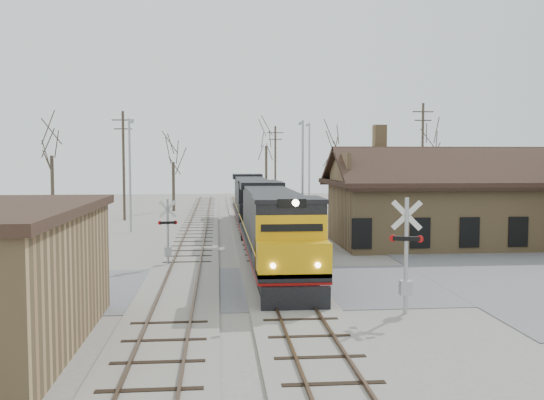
# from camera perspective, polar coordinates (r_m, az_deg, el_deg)

# --- Properties ---
(ground) EXTENTS (140.00, 140.00, 0.00)m
(ground) POSITION_cam_1_polar(r_m,az_deg,el_deg) (27.17, 0.97, -8.12)
(ground) COLOR gray
(ground) RESTS_ON ground
(road) EXTENTS (60.00, 9.00, 0.03)m
(road) POSITION_cam_1_polar(r_m,az_deg,el_deg) (27.17, 0.97, -8.09)
(road) COLOR slate
(road) RESTS_ON ground
(track_main) EXTENTS (3.40, 90.00, 0.24)m
(track_main) POSITION_cam_1_polar(r_m,az_deg,el_deg) (41.89, -1.22, -3.74)
(track_main) COLOR gray
(track_main) RESTS_ON ground
(track_siding) EXTENTS (3.40, 90.00, 0.24)m
(track_siding) POSITION_cam_1_polar(r_m,az_deg,el_deg) (41.83, -7.39, -3.78)
(track_siding) COLOR gray
(track_siding) RESTS_ON ground
(depot) EXTENTS (15.20, 9.31, 7.90)m
(depot) POSITION_cam_1_polar(r_m,az_deg,el_deg) (41.31, 15.91, -0.73)
(depot) COLOR #A08053
(depot) RESTS_ON ground
(locomotive_lead) EXTENTS (2.79, 18.68, 4.14)m
(locomotive_lead) POSITION_cam_1_polar(r_m,az_deg,el_deg) (30.86, 0.16, -2.57)
(locomotive_lead) COLOR black
(locomotive_lead) RESTS_ON ground
(locomotive_trailing) EXTENTS (2.79, 18.68, 3.92)m
(locomotive_trailing) POSITION_cam_1_polar(r_m,az_deg,el_deg) (49.69, -1.86, -0.08)
(locomotive_trailing) COLOR black
(locomotive_trailing) RESTS_ON ground
(crossbuck_near) EXTENTS (1.17, 0.48, 4.26)m
(crossbuck_near) POSITION_cam_1_polar(r_m,az_deg,el_deg) (22.68, 12.50, -5.53)
(crossbuck_near) COLOR #A5A8AD
(crossbuck_near) RESTS_ON ground
(crossbuck_far) EXTENTS (1.01, 0.28, 3.55)m
(crossbuck_far) POSITION_cam_1_polar(r_m,az_deg,el_deg) (32.25, -9.78, -3.19)
(crossbuck_far) COLOR #A5A8AD
(crossbuck_far) RESTS_ON ground
(streetlight_a) EXTENTS (0.25, 2.04, 8.68)m
(streetlight_a) POSITION_cam_1_polar(r_m,az_deg,el_deg) (47.72, -13.21, 2.90)
(streetlight_a) COLOR #A5A8AD
(streetlight_a) RESTS_ON ground
(streetlight_b) EXTENTS (0.25, 2.04, 8.69)m
(streetlight_b) POSITION_cam_1_polar(r_m,az_deg,el_deg) (48.67, 2.88, 3.02)
(streetlight_b) COLOR #A5A8AD
(streetlight_b) RESTS_ON ground
(streetlight_c) EXTENTS (0.25, 2.04, 9.31)m
(streetlight_c) POSITION_cam_1_polar(r_m,az_deg,el_deg) (62.96, 3.51, 3.53)
(streetlight_c) COLOR #A5A8AD
(streetlight_c) RESTS_ON ground
(utility_pole_a) EXTENTS (2.00, 0.24, 9.91)m
(utility_pole_a) POSITION_cam_1_polar(r_m,az_deg,el_deg) (56.59, -13.79, 3.35)
(utility_pole_a) COLOR #382D23
(utility_pole_a) RESTS_ON ground
(utility_pole_b) EXTENTS (2.00, 0.24, 9.55)m
(utility_pole_b) POSITION_cam_1_polar(r_m,az_deg,el_deg) (73.97, 0.31, 3.45)
(utility_pole_b) COLOR #382D23
(utility_pole_b) RESTS_ON ground
(utility_pole_c) EXTENTS (2.00, 0.24, 10.79)m
(utility_pole_c) POSITION_cam_1_polar(r_m,az_deg,el_deg) (58.52, 13.97, 3.80)
(utility_pole_c) COLOR #382D23
(utility_pole_c) RESTS_ON ground
(tree_a) EXTENTS (3.94, 3.94, 9.65)m
(tree_a) POSITION_cam_1_polar(r_m,az_deg,el_deg) (57.69, -20.05, 4.91)
(tree_a) COLOR #382D23
(tree_a) RESTS_ON ground
(tree_b) EXTENTS (3.50, 3.50, 8.57)m
(tree_b) POSITION_cam_1_polar(r_m,az_deg,el_deg) (65.46, -9.29, 4.29)
(tree_b) COLOR #382D23
(tree_b) RESTS_ON ground
(tree_c) EXTENTS (4.82, 4.82, 11.82)m
(tree_c) POSITION_cam_1_polar(r_m,az_deg,el_deg) (77.32, -0.55, 6.01)
(tree_c) COLOR #382D23
(tree_c) RESTS_ON ground
(tree_d) EXTENTS (4.16, 4.16, 10.19)m
(tree_d) POSITION_cam_1_polar(r_m,az_deg,el_deg) (70.45, 5.70, 5.24)
(tree_d) COLOR #382D23
(tree_d) RESTS_ON ground
(tree_e) EXTENTS (4.22, 4.22, 10.34)m
(tree_e) POSITION_cam_1_polar(r_m,az_deg,el_deg) (71.15, 14.69, 5.20)
(tree_e) COLOR #382D23
(tree_e) RESTS_ON ground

